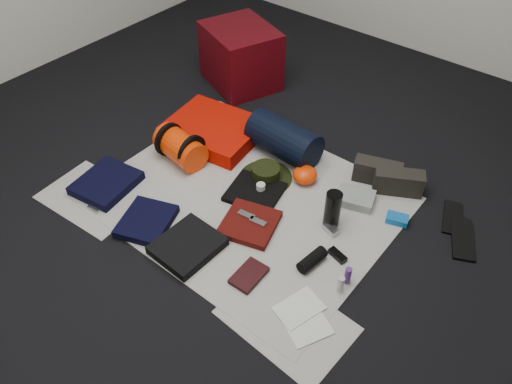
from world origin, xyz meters
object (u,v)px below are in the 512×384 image
Objects in this scene: red_cabinet at (241,56)px; compact_camera at (331,229)px; sleeping_pad at (213,130)px; paperback_book at (249,275)px; water_bottle at (333,209)px; navy_duffel at (284,139)px; stuff_sack at (180,147)px.

red_cabinet is 1.62m from compact_camera.
sleeping_pad is (0.30, -0.64, -0.16)m from red_cabinet.
paperback_book is at bearing -90.25° from compact_camera.
water_bottle is 2.54× the size of compact_camera.
paperback_book is at bearing -27.42° from red_cabinet.
navy_duffel is 0.64m from water_bottle.
water_bottle is at bearing 141.13° from compact_camera.
compact_camera is (0.59, -0.36, -0.10)m from navy_duffel.
compact_camera reaches higher than paperback_book.
red_cabinet reaches higher than navy_duffel.
stuff_sack is at bearing 152.07° from paperback_book.
red_cabinet is 2.37× the size of water_bottle.
compact_camera is at bearing -55.11° from water_bottle.
compact_camera is at bearing -28.22° from navy_duffel.
compact_camera is (0.03, -0.05, -0.09)m from water_bottle.
navy_duffel reaches higher than sleeping_pad.
navy_duffel is at bearing 150.49° from water_bottle.
sleeping_pad is 1.26× the size of navy_duffel.
navy_duffel is at bearing 16.82° from sleeping_pad.
sleeping_pad reaches higher than compact_camera.
sleeping_pad is at bearing 170.27° from water_bottle.
water_bottle reaches higher than compact_camera.
red_cabinet reaches higher than paperback_book.
navy_duffel is (0.46, 0.44, 0.02)m from stuff_sack.
red_cabinet is 1.15× the size of navy_duffel.
navy_duffel is at bearing -11.77° from red_cabinet.
compact_camera is (1.05, 0.07, -0.08)m from stuff_sack.
navy_duffel is at bearing 114.58° from paperback_book.
water_bottle is (1.02, -0.18, 0.06)m from sleeping_pad.
navy_duffel is at bearing 164.61° from compact_camera.
navy_duffel reaches higher than paperback_book.
red_cabinet reaches higher than water_bottle.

